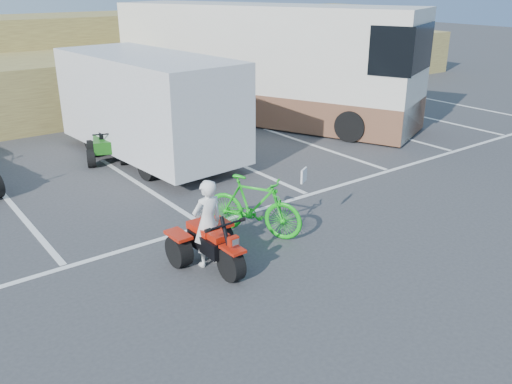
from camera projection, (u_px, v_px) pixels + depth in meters
ground at (284, 277)px, 8.66m from camera, size 100.00×100.00×0.00m
parking_stripes at (198, 191)px, 12.17m from camera, size 28.00×5.16×0.01m
grass_embankment at (13, 69)px, 19.66m from camera, size 40.00×8.50×3.10m
red_trike_atv at (214, 267)px, 8.94m from camera, size 1.11×1.47×0.94m
rider at (208, 223)px, 8.78m from camera, size 0.55×0.37×1.49m
green_dirt_bike at (254, 206)px, 9.92m from camera, size 1.39×1.90×1.13m
cargo_trailer at (148, 104)px, 13.95m from camera, size 2.76×5.93×2.69m
rv_motorhome at (264, 72)px, 17.98m from camera, size 6.42×10.35×3.66m
quad_atv_green at (108, 160)px, 14.23m from camera, size 1.40×1.60×0.87m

